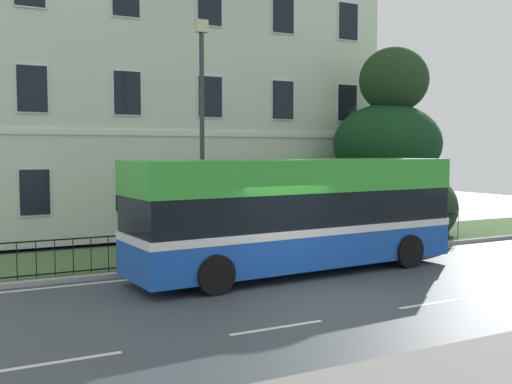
% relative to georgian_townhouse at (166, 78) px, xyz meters
% --- Properties ---
extents(ground_plane, '(60.00, 56.00, 0.18)m').
position_rel_georgian_townhouse_xyz_m(ground_plane, '(-1.31, -13.59, -6.66)').
color(ground_plane, '#3E464C').
extents(georgian_townhouse, '(16.12, 10.24, 12.99)m').
position_rel_georgian_townhouse_xyz_m(georgian_townhouse, '(0.00, 0.00, 0.00)').
color(georgian_townhouse, silver).
rests_on(georgian_townhouse, ground_plane).
extents(iron_verge_railing, '(15.68, 0.04, 0.97)m').
position_rel_georgian_townhouse_xyz_m(iron_verge_railing, '(0.00, -9.96, -6.02)').
color(iron_verge_railing, black).
rests_on(iron_verge_railing, ground_plane).
extents(evergreen_tree, '(4.98, 4.98, 8.03)m').
position_rel_georgian_townhouse_xyz_m(evergreen_tree, '(6.82, -7.36, -4.01)').
color(evergreen_tree, '#423328').
rests_on(evergreen_tree, ground_plane).
extents(single_decker_bus, '(9.68, 3.04, 3.14)m').
position_rel_georgian_townhouse_xyz_m(single_decker_bus, '(-0.28, -11.90, -4.99)').
color(single_decker_bus, blue).
rests_on(single_decker_bus, ground_plane).
extents(street_lamp_post, '(0.36, 0.24, 7.08)m').
position_rel_georgian_townhouse_xyz_m(street_lamp_post, '(-2.10, -9.43, -2.49)').
color(street_lamp_post, '#333338').
rests_on(street_lamp_post, ground_plane).
extents(litter_bin, '(0.49, 0.49, 1.12)m').
position_rel_georgian_townhouse_xyz_m(litter_bin, '(4.49, -9.15, -5.96)').
color(litter_bin, black).
rests_on(litter_bin, ground_plane).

